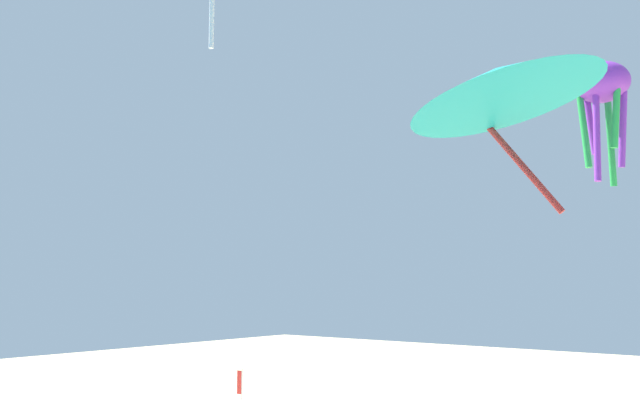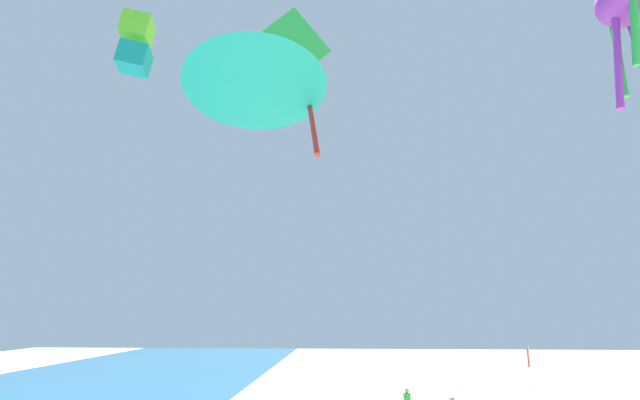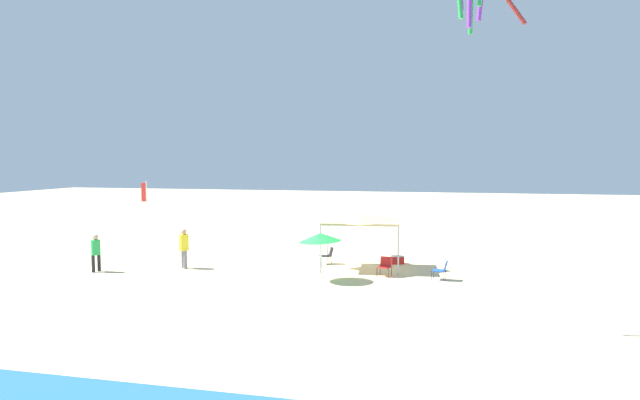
{
  "view_description": "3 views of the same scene",
  "coord_description": "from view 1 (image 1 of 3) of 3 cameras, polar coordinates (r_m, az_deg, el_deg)",
  "views": [
    {
      "loc": [
        -12.51,
        22.21,
        7.83
      ],
      "look_at": [
        -2.08,
        9.1,
        9.86
      ],
      "focal_mm": 38.88,
      "sensor_mm": 36.0,
      "label": 1
    },
    {
      "loc": [
        -17.88,
        8.7,
        5.79
      ],
      "look_at": [
        -2.08,
        9.57,
        9.56
      ],
      "focal_mm": 26.31,
      "sensor_mm": 36.0,
      "label": 2
    },
    {
      "loc": [
        -6.2,
        27.99,
        5.1
      ],
      "look_at": [
        -0.29,
        3.76,
        3.3
      ],
      "focal_mm": 32.31,
      "sensor_mm": 36.0,
      "label": 3
    }
  ],
  "objects": [
    {
      "name": "kite_delta_teal",
      "position": [
        12.88,
        14.69,
        9.16
      ],
      "size": [
        4.18,
        4.14,
        2.96
      ],
      "rotation": [
        0.0,
        0.0,
        1.78
      ],
      "color": "teal"
    },
    {
      "name": "kite_octopus_purple",
      "position": [
        22.78,
        22.15,
        8.47
      ],
      "size": [
        1.67,
        1.67,
        3.72
      ],
      "rotation": [
        0.0,
        0.0,
        5.68
      ],
      "color": "purple"
    }
  ]
}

